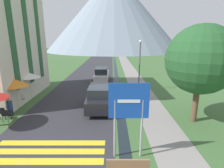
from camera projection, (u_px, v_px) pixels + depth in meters
The scene contains 17 objects.
ground_plane at pixel (108, 78), 23.88m from camera, with size 160.00×160.00×0.00m, color #3D6033.
road at pixel (96, 67), 33.56m from camera, with size 6.40×60.00×0.01m.
footpath at pixel (128, 67), 33.55m from camera, with size 2.20×60.00×0.01m.
drainage_channel at pixel (116, 67), 33.55m from camera, with size 0.60×60.00×0.00m.
crosswalk_marking at pixel (48, 151), 8.32m from camera, with size 5.44×1.84×0.01m.
mountain_distant at pixel (114, 12), 77.24m from camera, with size 59.46×59.46×33.01m.
road_sign at pixel (129, 109), 7.42m from camera, with size 1.72×0.11×3.45m.
parked_car_near at pixel (100, 97), 13.29m from camera, with size 1.83×4.36×1.82m.
parked_car_far at pixel (102, 75), 21.48m from camera, with size 1.78×4.57×1.82m.
cafe_chair_near_left at pixel (6, 114), 11.22m from camera, with size 0.40×0.40×0.85m.
cafe_chair_far_left at pixel (21, 99), 14.12m from camera, with size 0.40×0.40×0.85m.
cafe_chair_near_right at pixel (3, 112), 11.55m from camera, with size 0.40×0.40×0.85m.
cafe_umbrella_middle_orange at pixel (15, 83), 12.90m from camera, with size 1.97×1.97×2.35m.
cafe_umbrella_rear_white at pixel (29, 75), 15.05m from camera, with size 2.03×2.03×2.39m.
person_seated_near at pixel (11, 106), 12.08m from camera, with size 0.32×0.32×1.27m.
streetlamp at pixel (140, 61), 17.40m from camera, with size 0.28×0.28×5.10m.
tree_by_path at pixel (201, 60), 10.44m from camera, with size 4.20×4.20×6.10m.
Camera 1 is at (0.58, -3.31, 5.21)m, focal length 28.00 mm.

